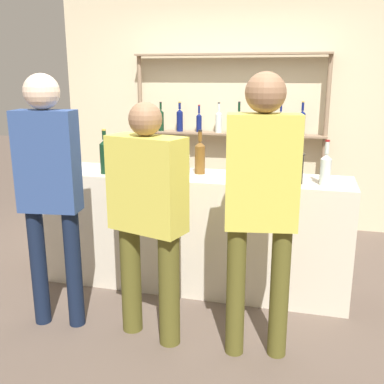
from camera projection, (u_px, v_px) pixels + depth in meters
The scene contains 15 objects.
ground_plane at pixel (192, 284), 3.86m from camera, with size 16.00×16.00×0.00m, color brown.
bar_counter at pixel (192, 231), 3.74m from camera, with size 2.52×0.53×0.96m, color beige.
back_wall at pixel (232, 105), 5.25m from camera, with size 4.12×0.12×2.80m, color beige.
back_shelf at pixel (229, 116), 5.11m from camera, with size 2.19×0.18×1.97m.
counter_bottle_0 at pixel (326, 168), 3.25m from camera, with size 0.08×0.08×0.33m.
counter_bottle_1 at pixel (200, 157), 3.62m from camera, with size 0.08×0.08×0.36m.
counter_bottle_2 at pixel (105, 156), 3.63m from camera, with size 0.08×0.08×0.36m.
counter_bottle_3 at pixel (104, 153), 3.92m from camera, with size 0.07×0.07×0.31m.
counter_bottle_4 at pixel (267, 161), 3.43m from camera, with size 0.07×0.07×0.36m.
wine_glass at pixel (167, 161), 3.64m from camera, with size 0.09×0.09×0.14m.
ice_bucket at pixel (290, 168), 3.32m from camera, with size 0.20×0.20×0.22m.
cork_jar at pixel (184, 165), 3.62m from camera, with size 0.10×0.10×0.15m.
customer_center at pixel (148, 209), 2.87m from camera, with size 0.54×0.35×1.59m.
customer_left at pixel (49, 181), 2.99m from camera, with size 0.42×0.23×1.75m.
customer_right at pixel (261, 196), 2.64m from camera, with size 0.45×0.25×1.76m.
Camera 1 is at (0.88, -3.42, 1.74)m, focal length 42.00 mm.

